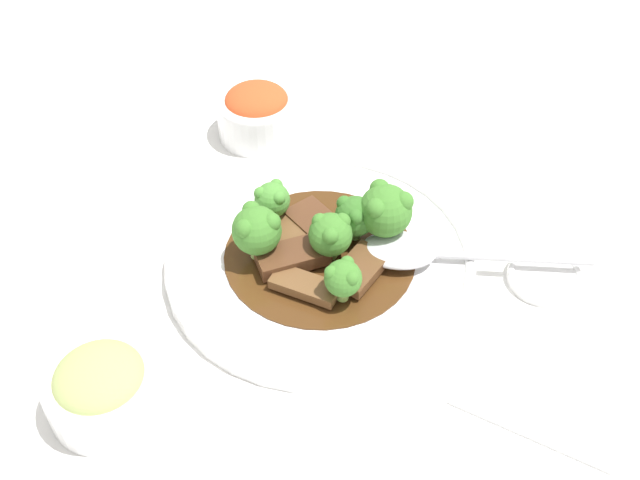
# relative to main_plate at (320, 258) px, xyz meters

# --- Properties ---
(ground_plane) EXTENTS (4.00, 4.00, 0.00)m
(ground_plane) POSITION_rel_main_plate_xyz_m (0.00, 0.00, -0.01)
(ground_plane) COLOR white
(main_plate) EXTENTS (0.29, 0.29, 0.02)m
(main_plate) POSITION_rel_main_plate_xyz_m (0.00, 0.00, 0.00)
(main_plate) COLOR white
(main_plate) RESTS_ON ground_plane
(beef_strip_0) EXTENTS (0.07, 0.07, 0.01)m
(beef_strip_0) POSITION_rel_main_plate_xyz_m (0.02, 0.02, 0.02)
(beef_strip_0) COLOR #56331E
(beef_strip_0) RESTS_ON main_plate
(beef_strip_1) EXTENTS (0.04, 0.06, 0.01)m
(beef_strip_1) POSITION_rel_main_plate_xyz_m (-0.05, 0.01, 0.01)
(beef_strip_1) COLOR brown
(beef_strip_1) RESTS_ON main_plate
(beef_strip_2) EXTENTS (0.06, 0.06, 0.01)m
(beef_strip_2) POSITION_rel_main_plate_xyz_m (0.04, 0.01, 0.01)
(beef_strip_2) COLOR brown
(beef_strip_2) RESTS_ON main_plate
(beef_strip_3) EXTENTS (0.06, 0.05, 0.01)m
(beef_strip_3) POSITION_rel_main_plate_xyz_m (0.02, -0.03, 0.02)
(beef_strip_3) COLOR #56331E
(beef_strip_3) RESTS_ON main_plate
(beef_strip_4) EXTENTS (0.06, 0.03, 0.01)m
(beef_strip_4) POSITION_rel_main_plate_xyz_m (-0.01, 0.05, 0.01)
(beef_strip_4) COLOR brown
(beef_strip_4) RESTS_ON main_plate
(broccoli_floret_0) EXTENTS (0.04, 0.04, 0.05)m
(broccoli_floret_0) POSITION_rel_main_plate_xyz_m (-0.02, -0.03, 0.04)
(broccoli_floret_0) COLOR #8EB756
(broccoli_floret_0) RESTS_ON main_plate
(broccoli_floret_1) EXTENTS (0.03, 0.03, 0.05)m
(broccoli_floret_1) POSITION_rel_main_plate_xyz_m (0.06, -0.01, 0.04)
(broccoli_floret_1) COLOR #7FA84C
(broccoli_floret_1) RESTS_ON main_plate
(broccoli_floret_2) EXTENTS (0.05, 0.05, 0.06)m
(broccoli_floret_2) POSITION_rel_main_plate_xyz_m (-0.04, -0.05, 0.04)
(broccoli_floret_2) COLOR #8EB756
(broccoli_floret_2) RESTS_ON main_plate
(broccoli_floret_3) EXTENTS (0.04, 0.04, 0.05)m
(broccoli_floret_3) POSITION_rel_main_plate_xyz_m (-0.01, 0.00, 0.04)
(broccoli_floret_3) COLOR #7FA84C
(broccoli_floret_3) RESTS_ON main_plate
(broccoli_floret_4) EXTENTS (0.03, 0.03, 0.04)m
(broccoli_floret_4) POSITION_rel_main_plate_xyz_m (-0.05, 0.04, 0.04)
(broccoli_floret_4) COLOR #7FA84C
(broccoli_floret_4) RESTS_ON main_plate
(broccoli_floret_5) EXTENTS (0.05, 0.05, 0.05)m
(broccoli_floret_5) POSITION_rel_main_plate_xyz_m (0.05, 0.03, 0.04)
(broccoli_floret_5) COLOR #8EB756
(broccoli_floret_5) RESTS_ON main_plate
(serving_spoon) EXTENTS (0.20, 0.12, 0.01)m
(serving_spoon) POSITION_rel_main_plate_xyz_m (-0.08, -0.04, 0.02)
(serving_spoon) COLOR silver
(serving_spoon) RESTS_ON main_plate
(side_bowl_kimchi) EXTENTS (0.09, 0.09, 0.06)m
(side_bowl_kimchi) POSITION_rel_main_plate_xyz_m (0.17, -0.14, 0.02)
(side_bowl_kimchi) COLOR white
(side_bowl_kimchi) RESTS_ON ground_plane
(side_bowl_appetizer) EXTENTS (0.09, 0.09, 0.05)m
(side_bowl_appetizer) POSITION_rel_main_plate_xyz_m (0.07, 0.22, 0.02)
(side_bowl_appetizer) COLOR white
(side_bowl_appetizer) RESTS_ON ground_plane
(sauce_dish) EXTENTS (0.07, 0.07, 0.01)m
(sauce_dish) POSITION_rel_main_plate_xyz_m (-0.19, -0.09, -0.00)
(sauce_dish) COLOR white
(sauce_dish) RESTS_ON ground_plane
(paper_napkin) EXTENTS (0.13, 0.09, 0.01)m
(paper_napkin) POSITION_rel_main_plate_xyz_m (-0.23, 0.04, -0.01)
(paper_napkin) COLOR white
(paper_napkin) RESTS_ON ground_plane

